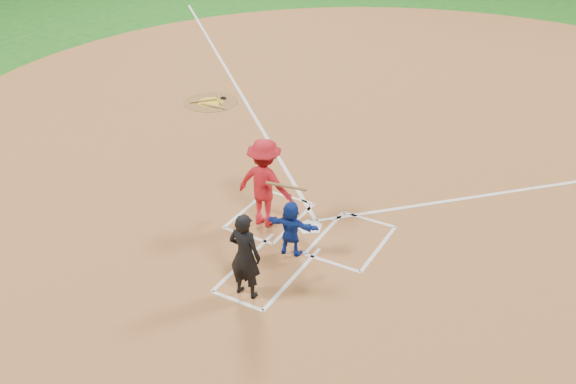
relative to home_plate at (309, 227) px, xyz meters
The scene contains 13 objects.
ground 0.02m from the home_plate, ahead, with size 120.00×120.00×0.00m, color #195B16.
home_plate_dirt 6.00m from the home_plate, 90.00° to the left, with size 28.00×28.00×0.01m, color #935A30.
home_plate is the anchor object (origin of this frame).
on_deck_circle 7.70m from the home_plate, 141.24° to the left, with size 1.70×1.70×0.01m, color brown.
on_deck_logo 7.70m from the home_plate, 141.24° to the left, with size 0.80×0.80×0.00m, color gold.
on_deck_bat_a 7.75m from the home_plate, 139.10° to the left, with size 0.06×0.06×0.84m, color #A57A3C.
on_deck_bat_b 7.80m from the home_plate, 142.73° to the left, with size 0.06×0.06×0.84m, color olive.
on_deck_bat_c 7.28m from the home_plate, 141.60° to the left, with size 0.06×0.06×0.84m, color #AA813E.
bat_weight_donut 7.81m from the home_plate, 138.03° to the left, with size 0.19×0.19×0.05m, color black.
catcher 1.17m from the home_plate, 83.79° to the right, with size 1.08×0.35×1.17m, color #122D96.
umpire 2.67m from the home_plate, 89.34° to the right, with size 0.62×0.41×1.70m, color black.
chalk_markings 5.29m from the home_plate, 90.00° to the left, with size 28.35×17.32×0.01m.
batter_at_plate 1.37m from the home_plate, 162.24° to the right, with size 1.61×0.80×1.96m.
Camera 1 is at (5.25, -10.23, 7.45)m, focal length 40.00 mm.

